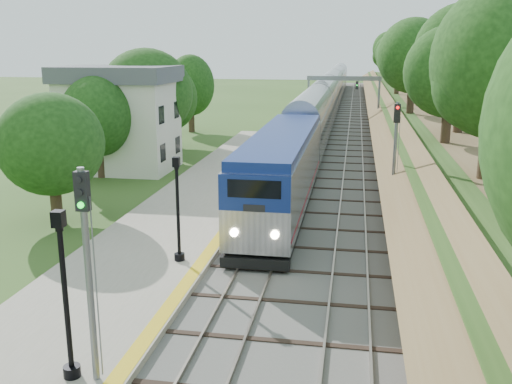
% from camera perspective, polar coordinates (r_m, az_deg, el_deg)
% --- Properties ---
extents(trackbed, '(9.50, 170.00, 0.28)m').
position_cam_1_polar(trackbed, '(72.25, 8.30, 6.73)').
color(trackbed, '#4C4944').
rests_on(trackbed, ground).
extents(platform, '(6.40, 68.00, 0.38)m').
position_cam_1_polar(platform, '(30.51, -8.06, -3.42)').
color(platform, gray).
rests_on(platform, ground).
extents(yellow_stripe, '(0.55, 68.00, 0.01)m').
position_cam_1_polar(yellow_stripe, '(29.72, -2.82, -3.37)').
color(yellow_stripe, gold).
rests_on(yellow_stripe, platform).
extents(embankment, '(10.64, 170.00, 11.70)m').
position_cam_1_polar(embankment, '(72.29, 15.05, 7.90)').
color(embankment, brown).
rests_on(embankment, ground).
extents(station_building, '(8.60, 6.60, 8.00)m').
position_cam_1_polar(station_building, '(45.62, -13.46, 7.23)').
color(station_building, silver).
rests_on(station_building, ground).
extents(signal_gantry, '(8.40, 0.38, 6.20)m').
position_cam_1_polar(signal_gantry, '(66.78, 8.72, 10.20)').
color(signal_gantry, slate).
rests_on(signal_gantry, ground).
extents(trees_behind_platform, '(7.82, 53.32, 7.21)m').
position_cam_1_polar(trees_behind_platform, '(35.97, -15.15, 6.03)').
color(trees_behind_platform, '#332316').
rests_on(trees_behind_platform, ground).
extents(train, '(3.06, 122.82, 4.50)m').
position_cam_1_polar(train, '(82.95, 7.20, 9.28)').
color(train, black).
rests_on(train, trackbed).
extents(lamppost_mid, '(0.48, 0.48, 4.87)m').
position_cam_1_polar(lamppost_mid, '(16.68, -18.45, -10.72)').
color(lamppost_mid, black).
rests_on(lamppost_mid, platform).
extents(lamppost_far, '(0.45, 0.45, 4.57)m').
position_cam_1_polar(lamppost_far, '(24.60, -7.80, -2.32)').
color(lamppost_far, black).
rests_on(lamppost_far, platform).
extents(signal_platform, '(0.35, 0.28, 6.05)m').
position_cam_1_polar(signal_platform, '(15.79, -16.54, -5.93)').
color(signal_platform, slate).
rests_on(signal_platform, platform).
extents(signal_farside, '(0.35, 0.28, 6.37)m').
position_cam_1_polar(signal_farside, '(32.65, 13.74, 4.40)').
color(signal_farside, slate).
rests_on(signal_farside, ground).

